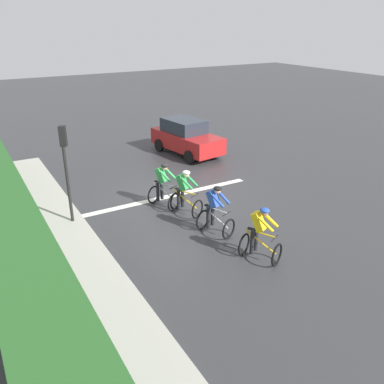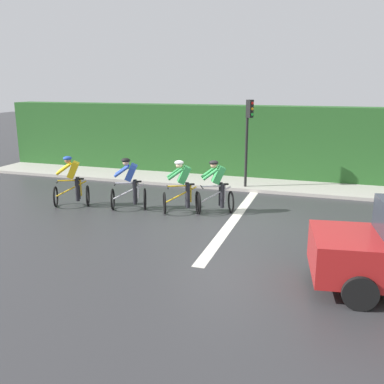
{
  "view_description": "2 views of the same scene",
  "coord_description": "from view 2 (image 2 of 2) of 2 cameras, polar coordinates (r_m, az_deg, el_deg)",
  "views": [
    {
      "loc": [
        6.56,
        12.54,
        6.35
      ],
      "look_at": [
        0.14,
        1.59,
        0.94
      ],
      "focal_mm": 37.83,
      "sensor_mm": 36.0,
      "label": 1
    },
    {
      "loc": [
        -11.86,
        -2.99,
        3.92
      ],
      "look_at": [
        0.08,
        0.9,
        0.74
      ],
      "focal_mm": 40.42,
      "sensor_mm": 36.0,
      "label": 2
    }
  ],
  "objects": [
    {
      "name": "traffic_light_near_crossing",
      "position": [
        16.08,
        7.42,
        8.01
      ],
      "size": [
        0.27,
        0.29,
        3.34
      ],
      "color": "black",
      "rests_on": "ground"
    },
    {
      "name": "road_marking_stop_line",
      "position": [
        12.76,
        5.44,
        -3.76
      ],
      "size": [
        7.0,
        0.3,
        0.01
      ],
      "primitive_type": "cube",
      "color": "silver",
      "rests_on": "ground"
    },
    {
      "name": "hedge_wall",
      "position": [
        18.8,
        2.5,
        6.81
      ],
      "size": [
        1.1,
        19.3,
        3.02
      ],
      "primitive_type": "cube",
      "color": "#265623",
      "rests_on": "ground"
    },
    {
      "name": "sidewalk_kerb",
      "position": [
        17.92,
        1.42,
        1.74
      ],
      "size": [
        2.8,
        19.3,
        0.12
      ],
      "primitive_type": "cube",
      "color": "#ADA89E",
      "rests_on": "ground"
    },
    {
      "name": "cyclist_mid",
      "position": [
        13.23,
        -1.31,
        0.53
      ],
      "size": [
        1.08,
        1.27,
        1.66
      ],
      "color": "black",
      "rests_on": "ground"
    },
    {
      "name": "cyclist_lead",
      "position": [
        14.5,
        -15.55,
        1.22
      ],
      "size": [
        1.08,
        1.27,
        1.66
      ],
      "color": "black",
      "rests_on": "ground"
    },
    {
      "name": "ground_plane",
      "position": [
        12.85,
        3.7,
        -3.61
      ],
      "size": [
        80.0,
        80.0,
        0.0
      ],
      "primitive_type": "plane",
      "color": "#333335"
    },
    {
      "name": "cyclist_fourth",
      "position": [
        13.24,
        3.23,
        0.52
      ],
      "size": [
        1.09,
        1.27,
        1.66
      ],
      "color": "black",
      "rests_on": "ground"
    },
    {
      "name": "cyclist_second",
      "position": [
        13.76,
        -8.24,
        0.91
      ],
      "size": [
        1.02,
        1.25,
        1.66
      ],
      "color": "black",
      "rests_on": "ground"
    },
    {
      "name": "stone_wall_low",
      "position": [
        18.72,
        2.22,
        2.88
      ],
      "size": [
        0.44,
        19.3,
        0.51
      ],
      "primitive_type": "cube",
      "color": "gray",
      "rests_on": "ground"
    }
  ]
}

